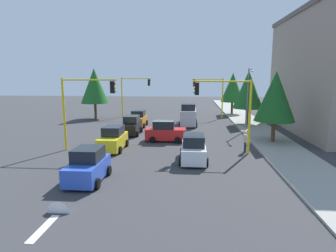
{
  "coord_description": "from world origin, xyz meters",
  "views": [
    {
      "loc": [
        28.6,
        2.91,
        6.08
      ],
      "look_at": [
        0.46,
        0.64,
        1.2
      ],
      "focal_mm": 30.62,
      "sensor_mm": 36.0,
      "label": 1
    }
  ],
  "objects_px": {
    "traffic_signal_far_left": "(210,90)",
    "car_black": "(131,126)",
    "delivery_van_silver": "(188,115)",
    "car_yellow": "(113,139)",
    "tree_roadside_near": "(275,96)",
    "tree_roadside_mid": "(248,90)",
    "tree_opposite_side": "(94,86)",
    "traffic_signal_far_right": "(133,89)",
    "traffic_signal_near_right": "(84,100)",
    "car_red": "(165,132)",
    "tree_roadside_far": "(233,87)",
    "car_blue": "(88,166)",
    "car_orange": "(138,119)",
    "traffic_signal_near_left": "(227,102)",
    "pedestrian_crossing": "(245,141)",
    "car_white": "(194,149)",
    "street_lamp_curbside": "(249,93)"
  },
  "relations": [
    {
      "from": "traffic_signal_far_left",
      "to": "car_black",
      "type": "relative_size",
      "value": 1.53
    },
    {
      "from": "delivery_van_silver",
      "to": "car_yellow",
      "type": "xyz_separation_m",
      "value": [
        12.68,
        -6.19,
        -0.39
      ]
    },
    {
      "from": "tree_roadside_near",
      "to": "traffic_signal_far_left",
      "type": "bearing_deg",
      "value": -163.38
    },
    {
      "from": "tree_roadside_mid",
      "to": "tree_opposite_side",
      "type": "xyz_separation_m",
      "value": [
        -4.0,
        -21.0,
        0.28
      ]
    },
    {
      "from": "traffic_signal_far_right",
      "to": "traffic_signal_near_right",
      "type": "xyz_separation_m",
      "value": [
        20.0,
        -0.0,
        0.02
      ]
    },
    {
      "from": "tree_opposite_side",
      "to": "tree_roadside_near",
      "type": "bearing_deg",
      "value": 56.93
    },
    {
      "from": "car_yellow",
      "to": "car_red",
      "type": "relative_size",
      "value": 1.06
    },
    {
      "from": "tree_roadside_far",
      "to": "tree_roadside_mid",
      "type": "bearing_deg",
      "value": 2.86
    },
    {
      "from": "car_blue",
      "to": "car_orange",
      "type": "height_order",
      "value": "same"
    },
    {
      "from": "delivery_van_silver",
      "to": "car_orange",
      "type": "relative_size",
      "value": 1.26
    },
    {
      "from": "traffic_signal_near_left",
      "to": "tree_opposite_side",
      "type": "relative_size",
      "value": 0.81
    },
    {
      "from": "pedestrian_crossing",
      "to": "car_blue",
      "type": "bearing_deg",
      "value": -54.75
    },
    {
      "from": "car_white",
      "to": "traffic_signal_near_left",
      "type": "bearing_deg",
      "value": 132.18
    },
    {
      "from": "car_blue",
      "to": "tree_roadside_far",
      "type": "bearing_deg",
      "value": 157.85
    },
    {
      "from": "car_blue",
      "to": "traffic_signal_near_left",
      "type": "bearing_deg",
      "value": 128.07
    },
    {
      "from": "car_orange",
      "to": "tree_roadside_mid",
      "type": "bearing_deg",
      "value": 98.35
    },
    {
      "from": "traffic_signal_far_left",
      "to": "pedestrian_crossing",
      "type": "bearing_deg",
      "value": 4.75
    },
    {
      "from": "car_yellow",
      "to": "car_black",
      "type": "height_order",
      "value": "same"
    },
    {
      "from": "street_lamp_curbside",
      "to": "car_black",
      "type": "height_order",
      "value": "street_lamp_curbside"
    },
    {
      "from": "tree_opposite_side",
      "to": "car_red",
      "type": "distance_m",
      "value": 18.53
    },
    {
      "from": "delivery_van_silver",
      "to": "pedestrian_crossing",
      "type": "bearing_deg",
      "value": 20.51
    },
    {
      "from": "traffic_signal_near_left",
      "to": "car_yellow",
      "type": "distance_m",
      "value": 9.88
    },
    {
      "from": "street_lamp_curbside",
      "to": "car_black",
      "type": "bearing_deg",
      "value": -78.39
    },
    {
      "from": "traffic_signal_near_right",
      "to": "traffic_signal_near_left",
      "type": "relative_size",
      "value": 1.02
    },
    {
      "from": "traffic_signal_near_left",
      "to": "delivery_van_silver",
      "type": "xyz_separation_m",
      "value": [
        -13.16,
        -3.13,
        -2.86
      ]
    },
    {
      "from": "tree_opposite_side",
      "to": "car_orange",
      "type": "bearing_deg",
      "value": 51.14
    },
    {
      "from": "car_black",
      "to": "car_orange",
      "type": "distance_m",
      "value": 4.99
    },
    {
      "from": "car_orange",
      "to": "pedestrian_crossing",
      "type": "height_order",
      "value": "car_orange"
    },
    {
      "from": "traffic_signal_far_left",
      "to": "tree_opposite_side",
      "type": "bearing_deg",
      "value": -83.18
    },
    {
      "from": "car_white",
      "to": "car_blue",
      "type": "bearing_deg",
      "value": -53.78
    },
    {
      "from": "car_yellow",
      "to": "car_blue",
      "type": "relative_size",
      "value": 1.11
    },
    {
      "from": "car_black",
      "to": "delivery_van_silver",
      "type": "bearing_deg",
      "value": 135.7
    },
    {
      "from": "pedestrian_crossing",
      "to": "traffic_signal_near_right",
      "type": "bearing_deg",
      "value": -87.95
    },
    {
      "from": "car_white",
      "to": "car_orange",
      "type": "height_order",
      "value": "same"
    },
    {
      "from": "traffic_signal_near_left",
      "to": "street_lamp_curbside",
      "type": "bearing_deg",
      "value": 160.13
    },
    {
      "from": "traffic_signal_near_right",
      "to": "tree_roadside_near",
      "type": "height_order",
      "value": "tree_roadside_near"
    },
    {
      "from": "car_white",
      "to": "car_black",
      "type": "xyz_separation_m",
      "value": [
        -9.37,
        -6.53,
        -0.0
      ]
    },
    {
      "from": "car_white",
      "to": "tree_opposite_side",
      "type": "bearing_deg",
      "value": -145.2
    },
    {
      "from": "delivery_van_silver",
      "to": "car_red",
      "type": "relative_size",
      "value": 1.27
    },
    {
      "from": "delivery_van_silver",
      "to": "car_red",
      "type": "height_order",
      "value": "delivery_van_silver"
    },
    {
      "from": "street_lamp_curbside",
      "to": "tree_roadside_near",
      "type": "bearing_deg",
      "value": 13.05
    },
    {
      "from": "tree_opposite_side",
      "to": "traffic_signal_near_right",
      "type": "bearing_deg",
      "value": 16.28
    },
    {
      "from": "tree_roadside_near",
      "to": "car_black",
      "type": "height_order",
      "value": "tree_roadside_near"
    },
    {
      "from": "delivery_van_silver",
      "to": "car_blue",
      "type": "relative_size",
      "value": 1.33
    },
    {
      "from": "pedestrian_crossing",
      "to": "car_white",
      "type": "bearing_deg",
      "value": -56.24
    },
    {
      "from": "traffic_signal_near_right",
      "to": "car_red",
      "type": "relative_size",
      "value": 1.58
    },
    {
      "from": "car_white",
      "to": "pedestrian_crossing",
      "type": "relative_size",
      "value": 2.39
    },
    {
      "from": "tree_roadside_mid",
      "to": "delivery_van_silver",
      "type": "bearing_deg",
      "value": -83.52
    },
    {
      "from": "tree_roadside_far",
      "to": "car_orange",
      "type": "height_order",
      "value": "tree_roadside_far"
    },
    {
      "from": "tree_roadside_near",
      "to": "tree_roadside_mid",
      "type": "bearing_deg",
      "value": -177.14
    }
  ]
}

